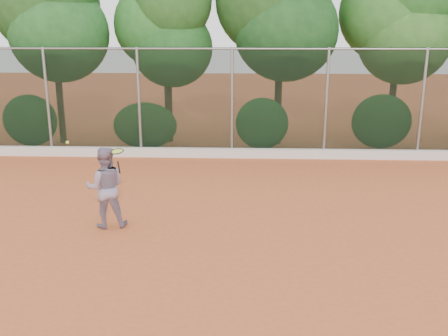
{
  "coord_description": "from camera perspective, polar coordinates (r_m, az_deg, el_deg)",
  "views": [
    {
      "loc": [
        0.42,
        -8.93,
        3.99
      ],
      "look_at": [
        0.0,
        1.0,
        1.25
      ],
      "focal_mm": 40.0,
      "sensor_mm": 36.0,
      "label": 1
    }
  ],
  "objects": [
    {
      "name": "concrete_curb",
      "position": [
        16.22,
        0.87,
        1.72
      ],
      "size": [
        24.0,
        0.2,
        0.3
      ],
      "primitive_type": "cube",
      "color": "silver",
      "rests_on": "ground"
    },
    {
      "name": "tennis_ball_in_flight",
      "position": [
        10.78,
        -17.46,
        2.81
      ],
      "size": [
        0.07,
        0.07,
        0.07
      ],
      "color": "#D7EA35",
      "rests_on": "ground"
    },
    {
      "name": "chainlink_fence",
      "position": [
        16.08,
        0.92,
        7.8
      ],
      "size": [
        24.09,
        0.09,
        3.5
      ],
      "color": "black",
      "rests_on": "ground"
    },
    {
      "name": "tennis_player",
      "position": [
        10.63,
        -13.39,
        -2.17
      ],
      "size": [
        0.95,
        0.82,
        1.72
      ],
      "primitive_type": "imported",
      "rotation": [
        0.0,
        0.0,
        3.36
      ],
      "color": "gray",
      "rests_on": "ground"
    },
    {
      "name": "tennis_racket",
      "position": [
        10.25,
        -12.09,
        1.66
      ],
      "size": [
        0.33,
        0.33,
        0.52
      ],
      "color": "black",
      "rests_on": "ground"
    },
    {
      "name": "ground",
      "position": [
        9.8,
        -0.25,
        -8.64
      ],
      "size": [
        80.0,
        80.0,
        0.0
      ],
      "primitive_type": "plane",
      "color": "#C55A2E",
      "rests_on": "ground"
    },
    {
      "name": "foliage_backdrop",
      "position": [
        17.94,
        -0.69,
        16.73
      ],
      "size": [
        23.7,
        3.63,
        7.55
      ],
      "color": "#402818",
      "rests_on": "ground"
    }
  ]
}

